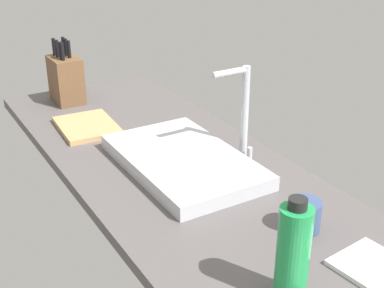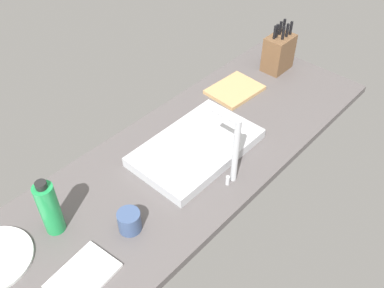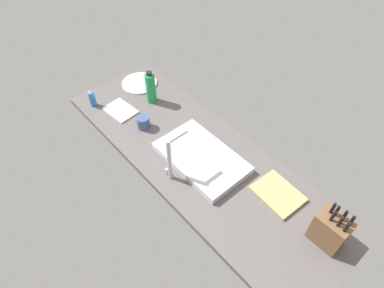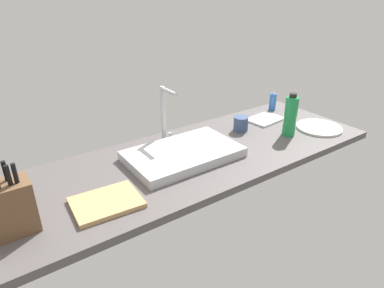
# 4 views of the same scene
# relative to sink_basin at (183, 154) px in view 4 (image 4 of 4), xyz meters

# --- Properties ---
(countertop_slab) EXTENTS (1.91, 0.64, 0.04)m
(countertop_slab) POSITION_rel_sink_basin_xyz_m (0.04, -0.01, -0.04)
(countertop_slab) COLOR #514C4C
(countertop_slab) RESTS_ON ground
(sink_basin) EXTENTS (0.52, 0.32, 0.04)m
(sink_basin) POSITION_rel_sink_basin_xyz_m (0.00, 0.00, 0.00)
(sink_basin) COLOR #B7BABF
(sink_basin) RESTS_ON countertop_slab
(faucet) EXTENTS (0.06, 0.13, 0.29)m
(faucet) POSITION_rel_sink_basin_xyz_m (0.02, 0.20, 0.15)
(faucet) COLOR #B7BABF
(faucet) RESTS_ON countertop_slab
(knife_block) EXTENTS (0.15, 0.11, 0.25)m
(knife_block) POSITION_rel_sink_basin_xyz_m (-0.74, -0.11, 0.07)
(knife_block) COLOR brown
(knife_block) RESTS_ON countertop_slab
(cutting_board) EXTENTS (0.26, 0.21, 0.02)m
(cutting_board) POSITION_rel_sink_basin_xyz_m (-0.44, -0.14, -0.01)
(cutting_board) COLOR tan
(cutting_board) RESTS_ON countertop_slab
(soap_bottle) EXTENTS (0.04, 0.04, 0.14)m
(soap_bottle) POSITION_rel_sink_basin_xyz_m (0.83, 0.22, 0.04)
(soap_bottle) COLOR blue
(soap_bottle) RESTS_ON countertop_slab
(water_bottle) EXTENTS (0.07, 0.07, 0.23)m
(water_bottle) POSITION_rel_sink_basin_xyz_m (0.61, -0.10, 0.09)
(water_bottle) COLOR #1E8E47
(water_bottle) RESTS_ON countertop_slab
(dinner_plate) EXTENTS (0.25, 0.25, 0.01)m
(dinner_plate) POSITION_rel_sink_basin_xyz_m (0.82, -0.15, -0.02)
(dinner_plate) COLOR silver
(dinner_plate) RESTS_ON countertop_slab
(dish_towel) EXTENTS (0.22, 0.17, 0.01)m
(dish_towel) POSITION_rel_sink_basin_xyz_m (0.66, 0.12, -0.02)
(dish_towel) COLOR white
(dish_towel) RESTS_ON countertop_slab
(coffee_mug) EXTENTS (0.08, 0.08, 0.08)m
(coffee_mug) POSITION_rel_sink_basin_xyz_m (0.44, 0.09, 0.02)
(coffee_mug) COLOR #384C75
(coffee_mug) RESTS_ON countertop_slab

